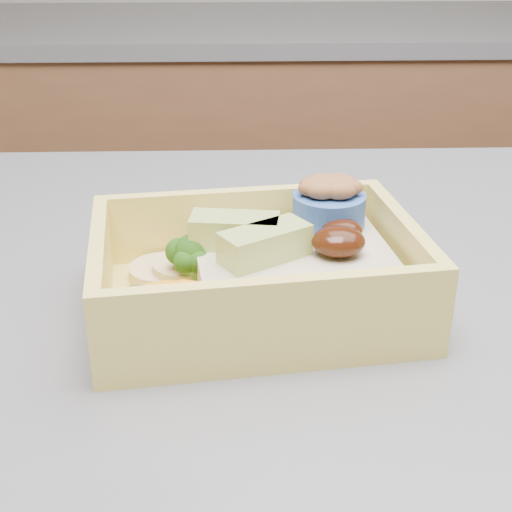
{
  "coord_description": "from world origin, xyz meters",
  "views": [
    {
      "loc": [
        -0.18,
        -0.37,
        1.14
      ],
      "look_at": [
        -0.16,
        0.0,
        0.96
      ],
      "focal_mm": 50.0,
      "sensor_mm": 36.0,
      "label": 1
    }
  ],
  "objects": [
    {
      "name": "bento_box",
      "position": [
        -0.16,
        0.01,
        0.94
      ],
      "size": [
        0.2,
        0.16,
        0.07
      ],
      "rotation": [
        0.0,
        0.0,
        0.13
      ],
      "color": "#EAD360",
      "rests_on": "island"
    },
    {
      "name": "back_cabinets",
      "position": [
        0.0,
        1.23,
        0.89
      ],
      "size": [
        3.2,
        0.62,
        2.3
      ],
      "color": "brown",
      "rests_on": "ground"
    }
  ]
}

